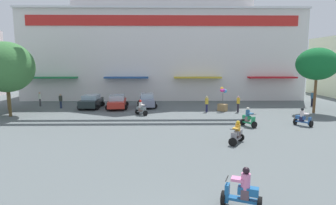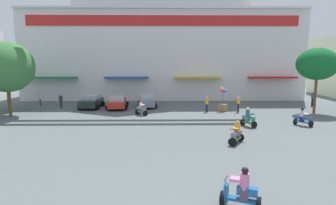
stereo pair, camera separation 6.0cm
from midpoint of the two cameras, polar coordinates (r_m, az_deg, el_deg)
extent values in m
plane|color=#575F60|center=(20.48, -1.01, -6.34)|extent=(128.00, 128.00, 0.00)
cube|color=silver|center=(43.79, -0.95, 9.24)|extent=(37.50, 13.93, 11.77)
cube|color=red|center=(37.11, -0.99, 16.22)|extent=(34.50, 0.12, 1.30)
cube|color=silver|center=(37.32, -0.99, 18.67)|extent=(37.50, 0.70, 0.24)
cube|color=#1F7441|center=(39.01, -22.31, 4.66)|extent=(6.37, 1.10, 0.20)
cube|color=#264E89|center=(36.63, -8.32, 5.00)|extent=(5.59, 1.10, 0.20)
cube|color=gold|center=(36.60, 6.11, 5.04)|extent=(6.08, 1.10, 0.20)
cube|color=red|center=(38.96, 20.39, 4.76)|extent=(6.18, 1.10, 0.20)
cylinder|color=brown|center=(30.53, -29.30, 0.26)|extent=(0.28, 0.28, 2.94)
ellipsoid|color=#397239|center=(30.31, -29.72, 6.24)|extent=(4.91, 5.08, 4.67)
cylinder|color=brown|center=(32.05, 27.61, 1.22)|extent=(0.26, 0.26, 3.49)
ellipsoid|color=#14622C|center=(31.87, 27.99, 6.90)|extent=(4.10, 3.55, 3.19)
cylinder|color=brown|center=(34.89, -29.46, 1.16)|extent=(0.30, 0.30, 2.98)
ellipsoid|color=#27662C|center=(34.70, -29.82, 6.15)|extent=(4.44, 4.75, 3.75)
cube|color=black|center=(32.56, -15.15, 0.02)|extent=(1.96, 3.95, 0.75)
cube|color=#94B0C2|center=(32.48, -15.19, 1.08)|extent=(1.64, 1.99, 0.46)
cylinder|color=black|center=(34.01, -16.07, -0.26)|extent=(0.60, 0.18, 0.60)
cylinder|color=black|center=(33.52, -13.05, -0.27)|extent=(0.60, 0.18, 0.60)
cylinder|color=black|center=(31.74, -17.32, -0.91)|extent=(0.60, 0.18, 0.60)
cylinder|color=black|center=(31.21, -14.10, -0.93)|extent=(0.60, 0.18, 0.60)
cube|color=red|center=(31.71, -10.12, -0.12)|extent=(2.13, 4.36, 0.66)
cube|color=#A4B7C8|center=(31.63, -10.15, 0.98)|extent=(1.71, 2.23, 0.57)
cylinder|color=black|center=(33.13, -11.47, -0.32)|extent=(0.61, 0.21, 0.60)
cylinder|color=black|center=(32.99, -8.37, -0.28)|extent=(0.61, 0.21, 0.60)
cylinder|color=black|center=(30.55, -11.98, -1.06)|extent=(0.61, 0.21, 0.60)
cylinder|color=black|center=(30.40, -8.61, -1.02)|extent=(0.61, 0.21, 0.60)
cube|color=gray|center=(32.39, -4.20, 0.26)|extent=(1.98, 4.56, 0.76)
cube|color=#A4B7C8|center=(32.31, -4.21, 1.38)|extent=(1.57, 2.33, 0.52)
cylinder|color=black|center=(33.80, -5.62, -0.03)|extent=(0.61, 0.21, 0.60)
cylinder|color=black|center=(33.83, -2.89, 0.01)|extent=(0.61, 0.21, 0.60)
cylinder|color=black|center=(31.07, -5.61, -0.76)|extent=(0.61, 0.21, 0.60)
cylinder|color=black|center=(31.11, -2.64, -0.72)|extent=(0.61, 0.21, 0.60)
cylinder|color=black|center=(25.13, 27.02, -3.90)|extent=(0.49, 0.44, 0.52)
cylinder|color=black|center=(25.64, 24.38, -3.50)|extent=(0.49, 0.44, 0.52)
cube|color=#275395|center=(25.37, 25.69, -3.57)|extent=(0.93, 1.05, 0.10)
cube|color=#275395|center=(25.40, 25.27, -2.75)|extent=(0.69, 0.75, 0.28)
cube|color=#275395|center=(25.14, 26.78, -3.40)|extent=(0.34, 0.31, 0.65)
cylinder|color=black|center=(25.04, 26.92, -2.21)|extent=(0.43, 0.36, 0.04)
cube|color=#201F40|center=(25.38, 25.46, -3.04)|extent=(0.42, 0.42, 0.36)
cylinder|color=silver|center=(25.30, 25.52, -2.06)|extent=(0.45, 0.45, 0.52)
sphere|color=black|center=(25.24, 25.58, -1.23)|extent=(0.25, 0.25, 0.25)
cube|color=silver|center=(25.19, 26.11, -2.08)|extent=(0.54, 0.56, 0.10)
cylinder|color=black|center=(23.12, 17.09, -4.35)|extent=(0.52, 0.38, 0.52)
cylinder|color=black|center=(23.93, 14.95, -3.84)|extent=(0.52, 0.38, 0.52)
cube|color=#208D53|center=(23.51, 16.00, -3.95)|extent=(0.77, 1.07, 0.10)
cube|color=#208D53|center=(23.57, 15.66, -2.87)|extent=(0.60, 0.74, 0.28)
cube|color=#208D53|center=(23.14, 16.89, -3.68)|extent=(0.35, 0.28, 0.71)
cylinder|color=black|center=(23.02, 17.00, -2.33)|extent=(0.47, 0.29, 0.04)
cube|color=#7C5F5E|center=(23.53, 15.82, -3.20)|extent=(0.42, 0.40, 0.36)
cylinder|color=#2E6089|center=(23.45, 15.86, -2.12)|extent=(0.44, 0.44, 0.54)
sphere|color=silver|center=(23.38, 15.90, -1.21)|extent=(0.25, 0.25, 0.25)
cube|color=#2E6089|center=(23.26, 16.34, -2.15)|extent=(0.51, 0.55, 0.10)
cylinder|color=black|center=(27.08, -4.52, -2.18)|extent=(0.47, 0.47, 0.52)
cylinder|color=black|center=(27.95, -6.12, -1.87)|extent=(0.47, 0.47, 0.52)
cube|color=gray|center=(27.50, -5.33, -1.90)|extent=(0.93, 0.92, 0.10)
cube|color=gray|center=(27.60, -5.63, -1.17)|extent=(0.68, 0.67, 0.28)
cube|color=gray|center=(27.13, -4.69, -1.73)|extent=(0.32, 0.33, 0.64)
cylinder|color=black|center=(27.03, -4.67, -0.63)|extent=(0.39, 0.40, 0.04)
cube|color=#775E56|center=(27.55, -5.50, -1.44)|extent=(0.42, 0.42, 0.36)
cylinder|color=silver|center=(27.48, -5.51, -0.50)|extent=(0.45, 0.45, 0.56)
sphere|color=red|center=(27.42, -5.52, 0.30)|extent=(0.25, 0.25, 0.25)
cube|color=silver|center=(27.28, -5.16, -0.50)|extent=(0.55, 0.55, 0.10)
cylinder|color=black|center=(17.96, 12.97, -7.80)|extent=(0.51, 0.42, 0.52)
cylinder|color=black|center=(19.14, 14.44, -6.85)|extent=(0.51, 0.42, 0.52)
cube|color=gray|center=(18.54, 13.73, -7.13)|extent=(0.90, 1.10, 0.10)
cube|color=gray|center=(18.66, 14.04, -5.87)|extent=(0.67, 0.77, 0.28)
cube|color=gray|center=(18.02, 13.15, -7.01)|extent=(0.34, 0.30, 0.67)
cylinder|color=black|center=(17.86, 13.18, -5.35)|extent=(0.44, 0.33, 0.04)
cube|color=#544545|center=(18.59, 13.91, -6.30)|extent=(0.42, 0.41, 0.36)
cylinder|color=gold|center=(18.49, 13.95, -5.02)|extent=(0.45, 0.45, 0.49)
sphere|color=gold|center=(18.41, 13.99, -3.95)|extent=(0.25, 0.25, 0.25)
cube|color=gold|center=(18.22, 13.63, -5.13)|extent=(0.53, 0.56, 0.10)
cylinder|color=black|center=(11.03, 11.11, -18.36)|extent=(0.33, 0.53, 0.52)
cylinder|color=black|center=(10.90, 18.00, -18.96)|extent=(0.33, 0.53, 0.52)
cube|color=#1A5994|center=(10.92, 14.54, -18.41)|extent=(1.13, 0.69, 0.10)
cube|color=#1A5994|center=(10.74, 15.86, -16.81)|extent=(0.77, 0.55, 0.28)
cube|color=#1A5994|center=(10.91, 11.83, -17.40)|extent=(0.25, 0.35, 0.66)
cylinder|color=black|center=(10.70, 11.78, -14.79)|extent=(0.23, 0.49, 0.04)
cube|color=#55424D|center=(10.80, 15.28, -17.34)|extent=(0.38, 0.40, 0.36)
cylinder|color=pink|center=(10.61, 15.38, -15.09)|extent=(0.42, 0.42, 0.57)
sphere|color=black|center=(10.47, 15.46, -13.11)|extent=(0.25, 0.25, 0.25)
cube|color=pink|center=(10.63, 13.85, -14.82)|extent=(0.54, 0.48, 0.10)
cylinder|color=#27212B|center=(29.80, 14.03, -1.07)|extent=(0.29, 0.29, 0.89)
cylinder|color=gold|center=(29.69, 14.08, 0.33)|extent=(0.46, 0.46, 0.58)
sphere|color=#D49389|center=(29.64, 14.11, 1.07)|extent=(0.20, 0.20, 0.20)
cylinder|color=#1A253E|center=(33.60, -20.73, -0.41)|extent=(0.32, 0.32, 0.80)
cylinder|color=#2E342A|center=(33.51, -20.79, 0.77)|extent=(0.51, 0.51, 0.60)
sphere|color=tan|center=(33.46, -20.82, 1.46)|extent=(0.21, 0.21, 0.21)
cylinder|color=#202147|center=(29.28, 7.89, -1.11)|extent=(0.30, 0.30, 0.85)
cylinder|color=gold|center=(29.17, 7.92, 0.28)|extent=(0.48, 0.48, 0.59)
sphere|color=tan|center=(29.12, 7.93, 1.06)|extent=(0.21, 0.21, 0.21)
cylinder|color=black|center=(36.88, 27.14, 0.04)|extent=(0.26, 0.26, 0.91)
cylinder|color=#315E7F|center=(36.79, 27.22, 1.23)|extent=(0.42, 0.42, 0.64)
sphere|color=tan|center=(36.75, 27.26, 1.88)|extent=(0.21, 0.21, 0.21)
cylinder|color=#414145|center=(36.01, -24.31, 0.00)|extent=(0.28, 0.28, 0.86)
cylinder|color=silver|center=(35.92, -24.38, 1.14)|extent=(0.45, 0.45, 0.58)
sphere|color=tan|center=(35.88, -24.42, 1.77)|extent=(0.21, 0.21, 0.21)
cube|color=#97784C|center=(30.18, 11.03, -1.00)|extent=(1.06, 1.06, 0.75)
cylinder|color=#4C4C4C|center=(30.04, 11.08, 0.83)|extent=(0.04, 0.04, 1.20)
sphere|color=#3B9BD7|center=(29.97, 11.53, 2.27)|extent=(0.39, 0.39, 0.39)
sphere|color=#E45C2A|center=(30.06, 11.18, 2.38)|extent=(0.37, 0.37, 0.37)
sphere|color=yellow|center=(30.02, 10.89, 2.79)|extent=(0.35, 0.35, 0.35)
sphere|color=#DE2B8F|center=(29.91, 10.83, 2.45)|extent=(0.33, 0.33, 0.33)
sphere|color=#EF3092|center=(29.74, 10.91, 2.38)|extent=(0.32, 0.32, 0.32)
sphere|color=purple|center=(29.82, 11.30, 2.42)|extent=(0.29, 0.29, 0.29)
camera|label=1|loc=(0.03, -89.93, 0.01)|focal=30.19mm
camera|label=2|loc=(0.03, 90.07, -0.01)|focal=30.19mm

